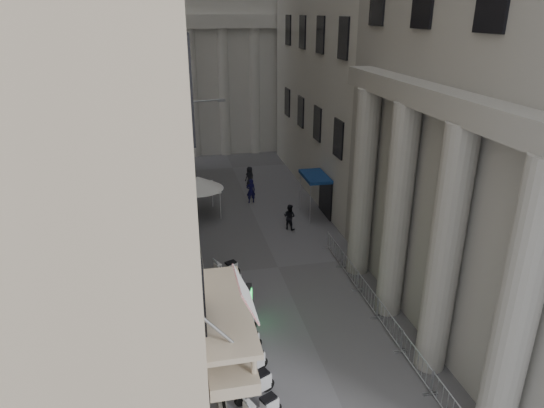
{
  "coord_description": "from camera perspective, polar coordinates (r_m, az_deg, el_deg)",
  "views": [
    {
      "loc": [
        -5.38,
        -4.31,
        13.47
      ],
      "look_at": [
        -0.68,
        17.69,
        4.5
      ],
      "focal_mm": 32.0,
      "sensor_mm": 36.0,
      "label": 1
    }
  ],
  "objects": [
    {
      "name": "barrier_4",
      "position": [
        24.95,
        11.04,
        -11.4
      ],
      "size": [
        0.6,
        2.4,
        1.1
      ],
      "primitive_type": null,
      "color": "#AAACB2",
      "rests_on": "ground"
    },
    {
      "name": "scooter_11",
      "position": [
        26.52,
        -5.37,
        -8.9
      ],
      "size": [
        1.51,
        1.1,
        1.5
      ],
      "primitive_type": null,
      "rotation": [
        0.0,
        0.0,
        2.01
      ],
      "color": "silver",
      "rests_on": "ground"
    },
    {
      "name": "scooter_8",
      "position": [
        23.39,
        -4.21,
        -13.49
      ],
      "size": [
        1.51,
        1.1,
        1.5
      ],
      "primitive_type": null,
      "rotation": [
        0.0,
        0.0,
        2.01
      ],
      "color": "silver",
      "rests_on": "ground"
    },
    {
      "name": "barrier_2",
      "position": [
        21.38,
        16.4,
        -18.38
      ],
      "size": [
        0.6,
        2.4,
        1.1
      ],
      "primitive_type": null,
      "color": "#AAACB2",
      "rests_on": "ground"
    },
    {
      "name": "pedestrian_c",
      "position": [
        39.84,
        -2.64,
        3.23
      ],
      "size": [
        0.98,
        0.89,
        1.69
      ],
      "primitive_type": "imported",
      "rotation": [
        0.0,
        0.0,
        3.7
      ],
      "color": "black",
      "rests_on": "ground"
    },
    {
      "name": "blue_awning",
      "position": [
        34.51,
        4.96,
        -1.32
      ],
      "size": [
        1.6,
        3.0,
        3.0
      ],
      "primitive_type": null,
      "color": "navy",
      "rests_on": "ground"
    },
    {
      "name": "barrier_5",
      "position": [
        26.9,
        9.0,
        -8.6
      ],
      "size": [
        0.6,
        2.4,
        1.1
      ],
      "primitive_type": null,
      "color": "#AAACB2",
      "rests_on": "ground"
    },
    {
      "name": "pedestrian_a",
      "position": [
        36.38,
        -2.49,
        1.56
      ],
      "size": [
        0.72,
        0.51,
        1.87
      ],
      "primitive_type": "imported",
      "rotation": [
        0.0,
        0.0,
        3.24
      ],
      "color": "black",
      "rests_on": "ground"
    },
    {
      "name": "info_kiosk",
      "position": [
        22.79,
        -2.85,
        -11.72
      ],
      "size": [
        0.52,
        0.89,
        1.81
      ],
      "rotation": [
        0.0,
        0.0,
        -0.34
      ],
      "color": "black",
      "rests_on": "ground"
    },
    {
      "name": "barrier_6",
      "position": [
        28.95,
        7.26,
        -6.19
      ],
      "size": [
        0.6,
        2.4,
        1.1
      ],
      "primitive_type": null,
      "color": "#AAACB2",
      "rests_on": "ground"
    },
    {
      "name": "scooter_10",
      "position": [
        25.46,
        -5.02,
        -10.3
      ],
      "size": [
        1.51,
        1.1,
        1.5
      ],
      "primitive_type": null,
      "rotation": [
        0.0,
        0.0,
        2.01
      ],
      "color": "silver",
      "rests_on": "ground"
    },
    {
      "name": "scooter_5",
      "position": [
        20.47,
        -2.64,
        -19.44
      ],
      "size": [
        1.51,
        1.1,
        1.5
      ],
      "primitive_type": null,
      "rotation": [
        0.0,
        0.0,
        2.01
      ],
      "color": "silver",
      "rests_on": "ground"
    },
    {
      "name": "scooter_9",
      "position": [
        24.41,
        -4.63,
        -11.83
      ],
      "size": [
        1.51,
        1.1,
        1.5
      ],
      "primitive_type": null,
      "rotation": [
        0.0,
        0.0,
        2.01
      ],
      "color": "silver",
      "rests_on": "ground"
    },
    {
      "name": "pedestrian_b",
      "position": [
        31.95,
        2.06,
        -1.51
      ],
      "size": [
        1.06,
        1.05,
        1.73
      ],
      "primitive_type": "imported",
      "rotation": [
        0.0,
        0.0,
        2.38
      ],
      "color": "black",
      "rests_on": "ground"
    },
    {
      "name": "barrier_3",
      "position": [
        23.1,
        13.47,
        -14.64
      ],
      "size": [
        0.6,
        2.4,
        1.1
      ],
      "primitive_type": null,
      "color": "#AAACB2",
      "rests_on": "ground"
    },
    {
      "name": "security_tent",
      "position": [
        33.83,
        -8.39,
        2.39
      ],
      "size": [
        3.53,
        3.53,
        2.87
      ],
      "color": "silver",
      "rests_on": "ground"
    },
    {
      "name": "scooter_4",
      "position": [
        19.56,
        -1.98,
        -21.8
      ],
      "size": [
        1.51,
        1.1,
        1.5
      ],
      "primitive_type": null,
      "rotation": [
        0.0,
        0.0,
        2.01
      ],
      "color": "silver",
      "rests_on": "ground"
    },
    {
      "name": "street_lamp",
      "position": [
        33.48,
        -8.98,
        6.41
      ],
      "size": [
        2.58,
        0.75,
        8.02
      ],
      "rotation": [
        0.0,
        0.0,
        0.22
      ],
      "color": "#92959A",
      "rests_on": "ground"
    },
    {
      "name": "scooter_7",
      "position": [
        22.39,
        -3.74,
        -15.3
      ],
      "size": [
        1.51,
        1.1,
        1.5
      ],
      "primitive_type": null,
      "rotation": [
        0.0,
        0.0,
        2.01
      ],
      "color": "silver",
      "rests_on": "ground"
    },
    {
      "name": "iron_fence",
      "position": [
        26.08,
        -8.07,
        -9.6
      ],
      "size": [
        0.3,
        28.0,
        1.4
      ],
      "primitive_type": null,
      "color": "black",
      "rests_on": "ground"
    },
    {
      "name": "scooter_6",
      "position": [
        21.42,
        -3.22,
        -17.28
      ],
      "size": [
        1.51,
        1.1,
        1.5
      ],
      "primitive_type": null,
      "rotation": [
        0.0,
        0.0,
        2.01
      ],
      "color": "silver",
      "rests_on": "ground"
    }
  ]
}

